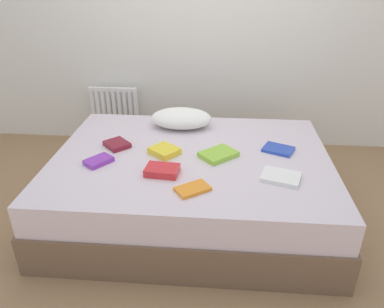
{
  "coord_description": "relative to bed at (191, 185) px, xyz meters",
  "views": [
    {
      "loc": [
        0.19,
        -2.33,
        1.72
      ],
      "look_at": [
        0.0,
        0.05,
        0.48
      ],
      "focal_mm": 34.47,
      "sensor_mm": 36.0,
      "label": 1
    }
  ],
  "objects": [
    {
      "name": "textbook_blue",
      "position": [
        0.63,
        0.12,
        0.26
      ],
      "size": [
        0.26,
        0.23,
        0.02
      ],
      "primitive_type": "cube",
      "rotation": [
        0.0,
        0.0,
        -0.42
      ],
      "color": "#2847B7",
      "rests_on": "bed"
    },
    {
      "name": "bed",
      "position": [
        0.0,
        0.0,
        0.0
      ],
      "size": [
        2.0,
        1.5,
        0.5
      ],
      "color": "brown",
      "rests_on": "ground"
    },
    {
      "name": "pillow",
      "position": [
        -0.13,
        0.5,
        0.33
      ],
      "size": [
        0.5,
        0.32,
        0.16
      ],
      "primitive_type": "ellipsoid",
      "color": "white",
      "rests_on": "bed"
    },
    {
      "name": "radiator",
      "position": [
        -0.9,
        1.2,
        0.1
      ],
      "size": [
        0.5,
        0.04,
        0.5
      ],
      "color": "white",
      "rests_on": "ground"
    },
    {
      "name": "ground_plane",
      "position": [
        0.0,
        0.0,
        -0.25
      ],
      "size": [
        8.0,
        8.0,
        0.0
      ],
      "primitive_type": "plane",
      "color": "#93704C"
    },
    {
      "name": "textbook_maroon",
      "position": [
        -0.57,
        0.09,
        0.27
      ],
      "size": [
        0.23,
        0.23,
        0.04
      ],
      "primitive_type": "cube",
      "rotation": [
        0.0,
        0.0,
        -0.8
      ],
      "color": "maroon",
      "rests_on": "bed"
    },
    {
      "name": "textbook_yellow",
      "position": [
        -0.19,
        0.0,
        0.28
      ],
      "size": [
        0.25,
        0.25,
        0.05
      ],
      "primitive_type": "cube",
      "rotation": [
        0.0,
        0.0,
        -0.68
      ],
      "color": "yellow",
      "rests_on": "bed"
    },
    {
      "name": "textbook_lime",
      "position": [
        0.19,
        -0.01,
        0.27
      ],
      "size": [
        0.3,
        0.3,
        0.04
      ],
      "primitive_type": "cube",
      "rotation": [
        0.0,
        0.0,
        0.73
      ],
      "color": "#8CC638",
      "rests_on": "bed"
    },
    {
      "name": "textbook_red",
      "position": [
        -0.17,
        -0.28,
        0.28
      ],
      "size": [
        0.23,
        0.17,
        0.05
      ],
      "primitive_type": "cube",
      "rotation": [
        0.0,
        0.0,
        -0.1
      ],
      "color": "red",
      "rests_on": "bed"
    },
    {
      "name": "back_wall",
      "position": [
        0.0,
        1.35,
        1.15
      ],
      "size": [
        6.0,
        0.1,
        2.8
      ],
      "primitive_type": "cube",
      "color": "silver",
      "rests_on": "ground"
    },
    {
      "name": "textbook_white",
      "position": [
        0.59,
        -0.28,
        0.27
      ],
      "size": [
        0.28,
        0.25,
        0.03
      ],
      "primitive_type": "cube",
      "rotation": [
        0.0,
        0.0,
        -0.31
      ],
      "color": "white",
      "rests_on": "bed"
    },
    {
      "name": "textbook_orange",
      "position": [
        0.05,
        -0.46,
        0.26
      ],
      "size": [
        0.24,
        0.22,
        0.02
      ],
      "primitive_type": "cube",
      "rotation": [
        0.0,
        0.0,
        0.61
      ],
      "color": "orange",
      "rests_on": "bed"
    },
    {
      "name": "textbook_purple",
      "position": [
        -0.62,
        -0.17,
        0.27
      ],
      "size": [
        0.21,
        0.22,
        0.03
      ],
      "primitive_type": "cube",
      "rotation": [
        0.0,
        0.0,
        0.9
      ],
      "color": "purple",
      "rests_on": "bed"
    }
  ]
}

